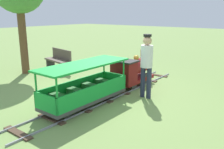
{
  "coord_description": "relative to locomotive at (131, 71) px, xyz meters",
  "views": [
    {
      "loc": [
        3.79,
        -4.84,
        2.13
      ],
      "look_at": [
        0.0,
        -0.02,
        0.55
      ],
      "focal_mm": 38.76,
      "sensor_mm": 36.0,
      "label": 1
    }
  ],
  "objects": [
    {
      "name": "conductor_person",
      "position": [
        0.82,
        -0.57,
        0.47
      ],
      "size": [
        0.3,
        0.3,
        1.62
      ],
      "color": "#282D47",
      "rests_on": "ground_plane"
    },
    {
      "name": "track",
      "position": [
        0.0,
        -1.03,
        -0.47
      ],
      "size": [
        0.75,
        6.05,
        0.04
      ],
      "color": "gray",
      "rests_on": "ground_plane"
    },
    {
      "name": "passenger_car",
      "position": [
        0.0,
        -1.93,
        -0.06
      ],
      "size": [
        0.81,
        2.35,
        0.97
      ],
      "color": "#3F3F3F",
      "rests_on": "ground_plane"
    },
    {
      "name": "park_bench",
      "position": [
        -3.17,
        -0.07,
        -0.07
      ],
      "size": [
        1.35,
        0.63,
        0.82
      ],
      "color": "brown",
      "rests_on": "ground_plane"
    },
    {
      "name": "ground_plane",
      "position": [
        0.0,
        -0.9,
        -0.48
      ],
      "size": [
        60.0,
        60.0,
        0.0
      ],
      "primitive_type": "plane",
      "color": "#75934C"
    },
    {
      "name": "locomotive",
      "position": [
        0.0,
        0.0,
        0.0
      ],
      "size": [
        0.71,
        1.45,
        1.01
      ],
      "color": "maroon",
      "rests_on": "ground_plane"
    }
  ]
}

